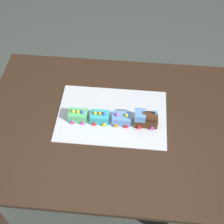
% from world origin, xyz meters
% --- Properties ---
extents(ground_plane, '(8.00, 8.00, 0.00)m').
position_xyz_m(ground_plane, '(0.00, 0.00, 0.00)').
color(ground_plane, '#474C44').
extents(dining_table, '(1.40, 1.00, 0.74)m').
position_xyz_m(dining_table, '(0.00, 0.00, 0.63)').
color(dining_table, '#382316').
rests_on(dining_table, ground).
extents(cake_board, '(0.60, 0.40, 0.00)m').
position_xyz_m(cake_board, '(-0.01, -0.05, 0.74)').
color(cake_board, silver).
rests_on(cake_board, dining_table).
extents(cake_locomotive, '(0.14, 0.08, 0.12)m').
position_xyz_m(cake_locomotive, '(-0.19, -0.01, 0.79)').
color(cake_locomotive, '#472816').
rests_on(cake_locomotive, cake_board).
extents(cake_car_caboose_sky_blue, '(0.10, 0.08, 0.07)m').
position_xyz_m(cake_car_caboose_sky_blue, '(-0.06, -0.01, 0.77)').
color(cake_car_caboose_sky_blue, '#669EEA').
rests_on(cake_car_caboose_sky_blue, cake_board).
extents(cake_car_gondola_turquoise, '(0.10, 0.08, 0.07)m').
position_xyz_m(cake_car_gondola_turquoise, '(0.06, -0.01, 0.77)').
color(cake_car_gondola_turquoise, '#38B7C6').
rests_on(cake_car_gondola_turquoise, cake_board).
extents(cake_car_flatbed_mint_green, '(0.10, 0.08, 0.07)m').
position_xyz_m(cake_car_flatbed_mint_green, '(0.17, -0.01, 0.77)').
color(cake_car_flatbed_mint_green, '#59CC7A').
rests_on(cake_car_flatbed_mint_green, cake_board).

